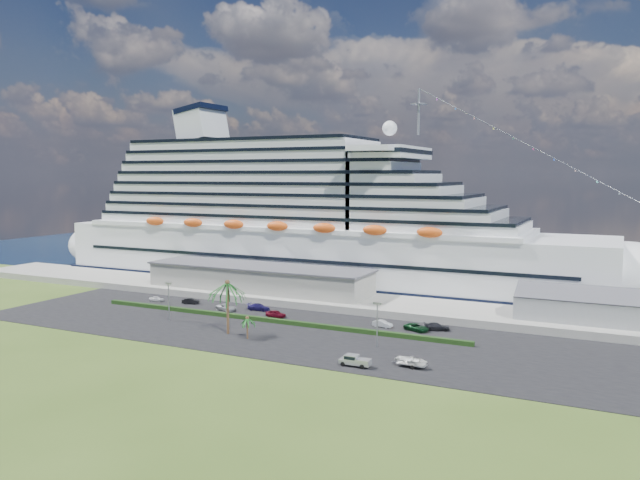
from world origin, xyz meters
The scene contains 22 objects.
ground centered at (0.00, 0.00, 0.00)m, with size 420.00×420.00×0.00m, color #384F1A.
asphalt_lot centered at (0.00, 11.00, 0.06)m, with size 140.00×38.00×0.12m, color black.
wharf centered at (0.00, 40.00, 0.90)m, with size 240.00×20.00×1.80m, color gray.
water centered at (0.00, 130.00, 0.01)m, with size 420.00×160.00×0.02m, color black.
cruise_ship centered at (-21.53, 64.00, 16.69)m, with size 191.00×38.00×54.00m.
terminal_building centered at (-25.00, 40.00, 5.01)m, with size 61.00×15.00×6.30m.
port_shed centered at (52.00, 40.00, 4.40)m, with size 24.00×12.31×7.37m.
hedge centered at (-8.00, 16.00, 0.57)m, with size 88.00×1.10×0.90m, color black.
lamp_post_left centered at (-28.00, 8.00, 5.34)m, with size 1.60×0.35×8.27m.
lamp_post_right centered at (20.00, 8.00, 5.34)m, with size 1.60×0.35×8.27m.
palm_tall centered at (-10.00, 4.00, 9.20)m, with size 8.82×8.82×11.13m.
palm_short centered at (-4.50, 2.50, 3.67)m, with size 3.53×3.53×4.56m.
parked_car_0 centered at (-44.06, 22.67, 0.75)m, with size 1.48×3.69×1.26m, color white.
parked_car_1 centered at (-34.58, 24.02, 0.81)m, with size 1.47×4.21×1.39m, color black.
parked_car_2 centered at (-22.54, 21.59, 0.86)m, with size 2.45×5.32×1.48m, color #9EA2A7.
parked_car_3 centered at (-15.69, 24.92, 0.91)m, with size 2.21×5.43×1.57m, color #1E1753.
parked_car_4 centered at (-8.69, 20.66, 0.90)m, with size 1.84×4.57×1.56m, color maroon.
parked_car_5 centered at (15.73, 22.46, 0.82)m, with size 1.48×4.23×1.39m, color silver.
parked_car_6 centered at (23.02, 22.46, 0.86)m, with size 2.47×5.35×1.49m, color black.
parked_car_7 centered at (26.58, 24.79, 0.88)m, with size 2.12×5.22×1.51m, color black.
pickup_truck centered at (20.82, -4.50, 1.15)m, with size 5.32×2.13×1.87m.
boat_trailer centered at (29.48, -1.06, 1.30)m, with size 6.33×4.36×1.79m.
Camera 1 is at (59.40, -96.89, 31.56)m, focal length 35.00 mm.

